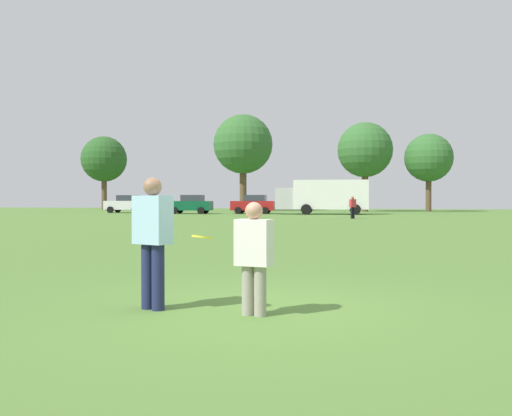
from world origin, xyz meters
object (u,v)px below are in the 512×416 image
player_defender (254,253)px  frisbee (202,237)px  parked_car_center (254,204)px  bystander_sideline_watcher (353,206)px  parked_car_near_left (127,204)px  player_thrower (153,235)px  box_truck (324,196)px  parked_car_mid_left (191,204)px

player_defender → frisbee: 0.72m
player_defender → parked_car_center: bearing=102.6°
bystander_sideline_watcher → parked_car_center: bearing=130.8°
parked_car_near_left → parked_car_center: 13.61m
player_thrower → frisbee: bearing=-3.3°
frisbee → parked_car_center: parked_car_center is taller
player_thrower → frisbee: 0.69m
frisbee → parked_car_center: bearing=101.8°
parked_car_center → box_truck: (6.89, -0.78, 0.83)m
player_defender → parked_car_mid_left: size_ratio=0.33×
parked_car_near_left → box_truck: 20.55m
parked_car_near_left → parked_car_center: (13.59, -0.63, 0.00)m
player_thrower → player_defender: (1.39, -0.10, -0.19)m
player_defender → parked_car_near_left: bearing=117.0°
box_truck → bystander_sideline_watcher: (3.10, -10.78, -0.82)m
frisbee → parked_car_mid_left: bearing=109.2°
player_defender → box_truck: 45.49m
box_truck → parked_car_mid_left: bearing=-177.0°
box_truck → bystander_sideline_watcher: box_truck is taller
frisbee → bystander_sideline_watcher: bystander_sideline_watcher is taller
parked_car_mid_left → parked_car_center: (5.91, 1.44, 0.00)m
player_thrower → parked_car_center: bearing=100.9°
parked_car_mid_left → box_truck: (12.81, 0.67, 0.83)m
player_thrower → parked_car_center: 46.88m
frisbee → parked_car_mid_left: parked_car_mid_left is taller
player_defender → parked_car_center: size_ratio=0.33×
parked_car_center → box_truck: size_ratio=0.50×
player_defender → box_truck: box_truck is taller
parked_car_center → player_defender: bearing=-77.4°
frisbee → box_truck: bearing=93.4°
parked_car_near_left → parked_car_center: bearing=-2.7°
parked_car_near_left → frisbee: bearing=-63.6°
player_defender → parked_car_near_left: (-23.87, 46.76, 0.14)m
parked_car_near_left → parked_car_mid_left: bearing=-15.1°
parked_car_mid_left → parked_car_center: 6.09m
player_thrower → player_defender: size_ratio=1.23×
player_defender → parked_car_near_left: 52.50m
frisbee → parked_car_near_left: bearing=116.4°
player_defender → frisbee: player_defender is taller
frisbee → parked_car_near_left: parked_car_near_left is taller
player_defender → player_thrower: bearing=175.9°
box_truck → parked_car_center: bearing=173.6°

